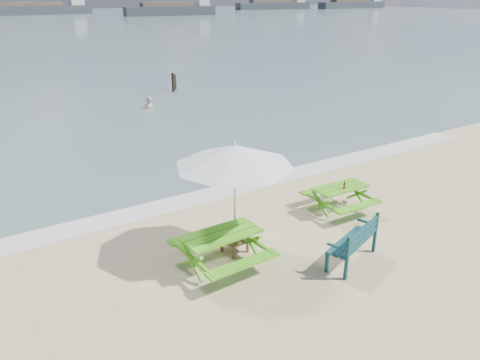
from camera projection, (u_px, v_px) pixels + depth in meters
foam_strip at (207, 195)px, 13.23m from camera, size 22.00×0.90×0.01m
picnic_table_left at (222, 251)px, 9.68m from camera, size 1.69×1.87×0.78m
picnic_table_right at (340, 199)px, 12.19m from camera, size 1.50×1.66×0.69m
park_bench at (351, 250)px, 9.90m from camera, size 1.56×0.94×0.91m
side_table at (235, 245)px, 10.31m from camera, size 0.57×0.57×0.33m
patio_umbrella at (234, 155)px, 9.53m from camera, size 2.87×2.87×2.48m
beer_bottle at (344, 186)px, 11.90m from camera, size 0.06×0.06×0.23m
swimmer at (150, 113)px, 23.27m from camera, size 0.64×0.44×1.69m
mooring_pilings at (174, 84)px, 27.05m from camera, size 0.57×0.77×1.27m
cargo_ships at (229, 7)px, 137.32m from camera, size 130.43×27.62×4.40m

